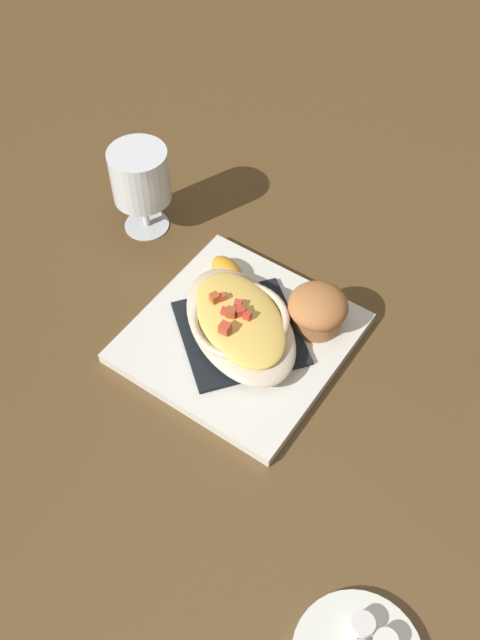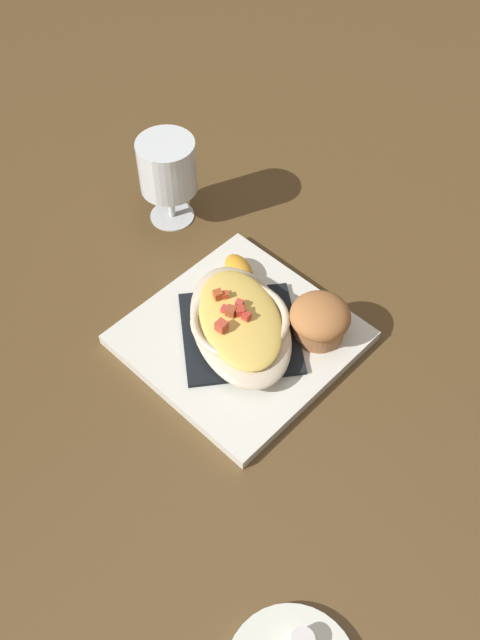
% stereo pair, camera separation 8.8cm
% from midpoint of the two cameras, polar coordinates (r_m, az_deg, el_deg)
% --- Properties ---
extents(ground_plane, '(2.60, 2.60, 0.00)m').
position_cam_midpoint_polar(ground_plane, '(0.92, -2.74, -1.92)').
color(ground_plane, brown).
extents(square_plate, '(0.26, 0.26, 0.02)m').
position_cam_midpoint_polar(square_plate, '(0.91, -2.76, -1.63)').
color(square_plate, white).
rests_on(square_plate, ground_plane).
extents(folded_napkin, '(0.21, 0.21, 0.01)m').
position_cam_midpoint_polar(folded_napkin, '(0.90, -2.79, -1.23)').
color(folded_napkin, black).
rests_on(folded_napkin, square_plate).
extents(gratin_dish, '(0.21, 0.24, 0.05)m').
position_cam_midpoint_polar(gratin_dish, '(0.89, -2.85, -0.36)').
color(gratin_dish, beige).
rests_on(gratin_dish, folded_napkin).
extents(muffin, '(0.08, 0.08, 0.06)m').
position_cam_midpoint_polar(muffin, '(0.89, 3.58, 0.71)').
color(muffin, '#AA6E43').
rests_on(muffin, square_plate).
extents(orange_garnish, '(0.06, 0.07, 0.03)m').
position_cam_midpoint_polar(orange_garnish, '(0.96, -3.73, 3.79)').
color(orange_garnish, '#4D1254').
rests_on(orange_garnish, square_plate).
extents(stemmed_glass, '(0.08, 0.08, 0.14)m').
position_cam_midpoint_polar(stemmed_glass, '(1.01, -10.67, 11.08)').
color(stemmed_glass, white).
rests_on(stemmed_glass, ground_plane).
extents(creamer_cup_1, '(0.02, 0.02, 0.02)m').
position_cam_midpoint_polar(creamer_cup_1, '(0.75, 6.40, -23.78)').
color(creamer_cup_1, white).
rests_on(creamer_cup_1, creamer_saucer).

